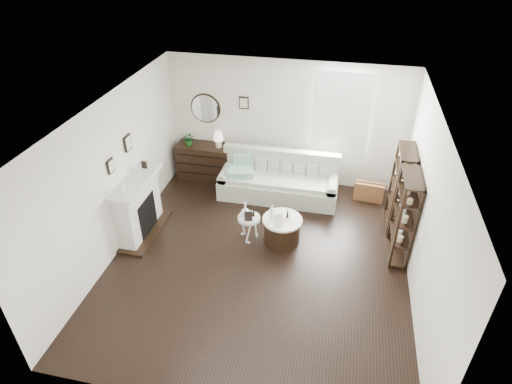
% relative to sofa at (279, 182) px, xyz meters
% --- Properties ---
extents(room, '(5.50, 5.50, 5.50)m').
position_rel_sofa_xyz_m(room, '(0.75, 0.62, 1.28)').
color(room, black).
rests_on(room, ground).
extents(fireplace, '(0.50, 1.40, 1.84)m').
position_rel_sofa_xyz_m(fireplace, '(-2.30, -1.78, 0.22)').
color(fireplace, silver).
rests_on(fireplace, ground).
extents(shelf_unit_far, '(0.30, 0.80, 1.60)m').
position_rel_sofa_xyz_m(shelf_unit_far, '(2.35, -0.53, 0.49)').
color(shelf_unit_far, black).
rests_on(shelf_unit_far, ground).
extents(shelf_unit_near, '(0.30, 0.80, 1.60)m').
position_rel_sofa_xyz_m(shelf_unit_near, '(2.35, -1.43, 0.49)').
color(shelf_unit_near, black).
rests_on(shelf_unit_near, ground).
extents(sofa, '(2.45, 0.85, 0.95)m').
position_rel_sofa_xyz_m(sofa, '(0.00, 0.00, 0.00)').
color(sofa, '#B5BDA9').
rests_on(sofa, ground).
extents(quilt, '(0.63, 0.55, 0.14)m').
position_rel_sofa_xyz_m(quilt, '(-0.80, -0.12, 0.24)').
color(quilt, '#23825B').
rests_on(quilt, sofa).
extents(suitcase, '(0.62, 0.25, 0.40)m').
position_rel_sofa_xyz_m(suitcase, '(1.87, 0.21, -0.11)').
color(suitcase, brown).
rests_on(suitcase, ground).
extents(dresser, '(1.20, 0.51, 0.80)m').
position_rel_sofa_xyz_m(dresser, '(-1.75, 0.39, 0.08)').
color(dresser, black).
rests_on(dresser, ground).
extents(table_lamp, '(0.23, 0.23, 0.36)m').
position_rel_sofa_xyz_m(table_lamp, '(-1.40, 0.39, 0.66)').
color(table_lamp, beige).
rests_on(table_lamp, dresser).
extents(potted_plant, '(0.30, 0.27, 0.30)m').
position_rel_sofa_xyz_m(potted_plant, '(-2.05, 0.34, 0.64)').
color(potted_plant, '#164F18').
rests_on(potted_plant, dresser).
extents(drum_table, '(0.71, 0.71, 0.50)m').
position_rel_sofa_xyz_m(drum_table, '(0.32, -1.49, -0.06)').
color(drum_table, black).
rests_on(drum_table, ground).
extents(pedestal_table, '(0.41, 0.41, 0.49)m').
position_rel_sofa_xyz_m(pedestal_table, '(-0.28, -1.55, 0.13)').
color(pedestal_table, white).
rests_on(pedestal_table, ground).
extents(eiffel_drum, '(0.15, 0.15, 0.21)m').
position_rel_sofa_xyz_m(eiffel_drum, '(0.39, -1.44, 0.29)').
color(eiffel_drum, black).
rests_on(eiffel_drum, drum_table).
extents(bottle_drum, '(0.08, 0.08, 0.32)m').
position_rel_sofa_xyz_m(bottle_drum, '(0.14, -1.57, 0.34)').
color(bottle_drum, silver).
rests_on(bottle_drum, drum_table).
extents(card_frame_drum, '(0.18, 0.11, 0.22)m').
position_rel_sofa_xyz_m(card_frame_drum, '(0.27, -1.67, 0.29)').
color(card_frame_drum, white).
rests_on(card_frame_drum, drum_table).
extents(eiffel_ped, '(0.12, 0.12, 0.20)m').
position_rel_sofa_xyz_m(eiffel_ped, '(-0.20, -1.52, 0.28)').
color(eiffel_ped, black).
rests_on(eiffel_ped, pedestal_table).
extents(flask_ped, '(0.15, 0.15, 0.29)m').
position_rel_sofa_xyz_m(flask_ped, '(-0.36, -1.53, 0.32)').
color(flask_ped, silver).
rests_on(flask_ped, pedestal_table).
extents(card_frame_ped, '(0.15, 0.09, 0.18)m').
position_rel_sofa_xyz_m(card_frame_ped, '(-0.27, -1.65, 0.27)').
color(card_frame_ped, black).
rests_on(card_frame_ped, pedestal_table).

